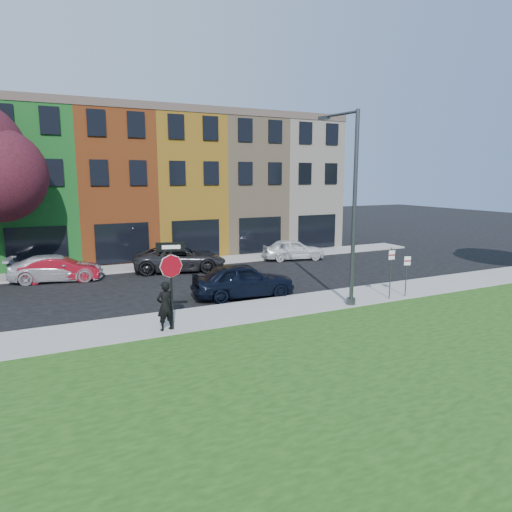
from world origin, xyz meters
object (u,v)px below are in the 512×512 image
man (165,306)px  street_lamp (351,209)px  stop_sign (171,268)px  sedan_near (243,280)px

man → street_lamp: (8.32, -0.01, 3.31)m
stop_sign → sedan_near: stop_sign is taller
man → street_lamp: size_ratio=0.22×
man → stop_sign: bearing=158.2°
stop_sign → man: size_ratio=1.78×
stop_sign → man: stop_sign is taller
man → street_lamp: bearing=169.0°
stop_sign → street_lamp: (8.07, 0.04, 1.90)m
stop_sign → sedan_near: size_ratio=0.64×
man → street_lamp: 8.96m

